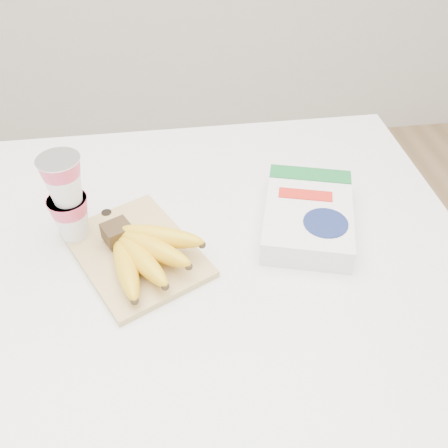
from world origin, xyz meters
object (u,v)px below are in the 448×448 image
Objects in this scene: cereal_box at (308,215)px; bananas at (143,251)px; yogurt_stack at (66,196)px; cutting_board at (136,252)px; table at (134,413)px.

bananas is at bearing -151.41° from cereal_box.
cereal_box is at bearing -2.54° from yogurt_stack.
yogurt_stack reaches higher than cutting_board.
cutting_board is 1.52× the size of yogurt_stack.
cutting_board is 0.95× the size of cereal_box.
table is at bearing 178.13° from bananas.
bananas reaches higher than table.
table is at bearing -63.58° from yogurt_stack.
table is 6.97× the size of bananas.
cereal_box is at bearing 9.41° from table.
bananas is at bearing -35.18° from yogurt_stack.
cutting_board is 0.05m from bananas.
table is 8.01× the size of yogurt_stack.
yogurt_stack is at bearing 126.59° from cutting_board.
cutting_board is at bearing -157.54° from cereal_box.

